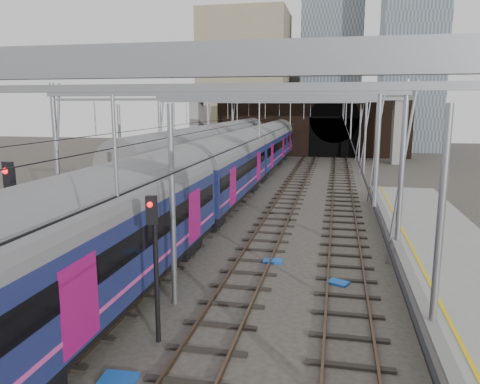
% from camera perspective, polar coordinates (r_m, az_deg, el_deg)
% --- Properties ---
extents(ground, '(160.00, 160.00, 0.00)m').
position_cam_1_polar(ground, '(15.57, -10.48, -16.12)').
color(ground, '#38332D').
rests_on(ground, ground).
extents(tracks, '(14.40, 80.00, 0.22)m').
position_cam_1_polar(tracks, '(29.19, 0.63, -3.16)').
color(tracks, '#4C3828').
rests_on(tracks, ground).
extents(overhead_line, '(16.80, 80.00, 8.00)m').
position_cam_1_polar(overhead_line, '(34.75, 2.74, 9.93)').
color(overhead_line, gray).
rests_on(overhead_line, ground).
extents(retaining_wall, '(28.00, 2.75, 9.00)m').
position_cam_1_polar(retaining_wall, '(64.94, 8.22, 8.15)').
color(retaining_wall, black).
rests_on(retaining_wall, ground).
extents(overbridge, '(28.00, 3.00, 9.25)m').
position_cam_1_polar(overbridge, '(59.08, 6.54, 10.81)').
color(overbridge, gray).
rests_on(overbridge, ground).
extents(city_skyline, '(37.50, 27.50, 60.00)m').
position_cam_1_polar(city_skyline, '(83.97, 10.24, 17.35)').
color(city_skyline, tan).
rests_on(city_skyline, ground).
extents(train_main, '(2.95, 68.27, 5.03)m').
position_cam_1_polar(train_main, '(40.76, 1.13, 4.42)').
color(train_main, black).
rests_on(train_main, ground).
extents(train_second, '(3.08, 53.32, 5.20)m').
position_cam_1_polar(train_second, '(50.57, -1.42, 5.70)').
color(train_second, black).
rests_on(train_second, ground).
extents(signal_near_left, '(0.41, 0.48, 5.26)m').
position_cam_1_polar(signal_near_left, '(16.22, -25.67, -3.56)').
color(signal_near_left, black).
rests_on(signal_near_left, ground).
extents(signal_near_centre, '(0.35, 0.45, 4.47)m').
position_cam_1_polar(signal_near_centre, '(13.68, -10.37, -7.03)').
color(signal_near_centre, black).
rests_on(signal_near_centre, ground).
extents(equip_cover_a, '(0.95, 0.69, 0.11)m').
position_cam_1_polar(equip_cover_a, '(13.22, -14.59, -21.23)').
color(equip_cover_a, '#1850B5').
rests_on(equip_cover_a, ground).
extents(equip_cover_b, '(0.86, 0.62, 0.10)m').
position_cam_1_polar(equip_cover_b, '(21.26, 4.03, -8.40)').
color(equip_cover_b, '#1850B5').
rests_on(equip_cover_b, ground).
extents(equip_cover_c, '(0.94, 0.83, 0.09)m').
position_cam_1_polar(equip_cover_c, '(19.19, 11.89, -10.75)').
color(equip_cover_c, '#1850B5').
rests_on(equip_cover_c, ground).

